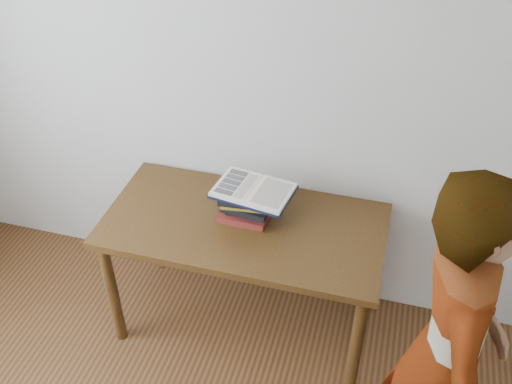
% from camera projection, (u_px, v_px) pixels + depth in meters
% --- Properties ---
extents(desk, '(1.38, 0.69, 0.74)m').
position_uv_depth(desk, '(244.00, 237.00, 2.85)').
color(desk, '#4B3112').
rests_on(desk, ground).
extents(book_stack, '(0.27, 0.21, 0.15)m').
position_uv_depth(book_stack, '(246.00, 205.00, 2.78)').
color(book_stack, maroon).
rests_on(book_stack, desk).
extents(open_book, '(0.40, 0.31, 0.03)m').
position_uv_depth(open_book, '(254.00, 190.00, 2.72)').
color(open_book, black).
rests_on(open_book, book_stack).
extents(reader, '(0.45, 0.63, 1.62)m').
position_uv_depth(reader, '(447.00, 354.00, 2.10)').
color(reader, tan).
rests_on(reader, ground).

